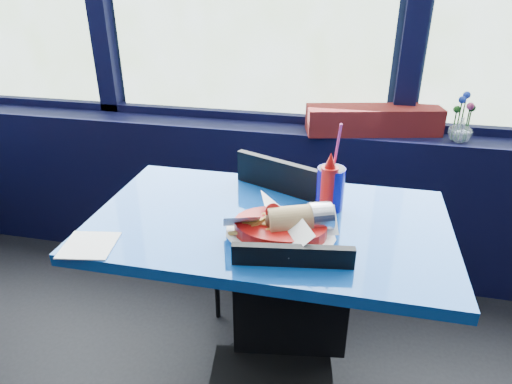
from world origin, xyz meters
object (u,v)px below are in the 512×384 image
object	(u,v)px
chair_near_back	(272,231)
soda_cup	(330,188)
chair_near_front	(279,363)
planter_box	(373,120)
food_basket	(282,227)
ketchup_bottle	(329,186)
flower_vase	(461,127)
near_table	(268,264)

from	to	relation	value
chair_near_back	soda_cup	size ratio (longest dim) A/B	2.68
chair_near_front	chair_near_back	world-z (taller)	chair_near_back
soda_cup	chair_near_front	bearing A→B (deg)	-100.92
planter_box	food_basket	distance (m)	1.00
ketchup_bottle	soda_cup	size ratio (longest dim) A/B	0.68
ketchup_bottle	soda_cup	world-z (taller)	soda_cup
chair_near_front	chair_near_back	xyz separation A→B (m)	(-0.15, 0.68, 0.03)
planter_box	flower_vase	bearing A→B (deg)	-18.91
planter_box	chair_near_front	bearing A→B (deg)	-114.64
ketchup_bottle	soda_cup	distance (m)	0.03
flower_vase	soda_cup	world-z (taller)	soda_cup
chair_near_front	food_basket	size ratio (longest dim) A/B	2.56
chair_near_back	planter_box	xyz separation A→B (m)	(0.39, 0.52, 0.36)
near_table	chair_near_back	xyz separation A→B (m)	(-0.05, 0.33, -0.07)
chair_near_back	flower_vase	distance (m)	0.99
chair_near_front	flower_vase	bearing A→B (deg)	53.01
chair_near_back	chair_near_front	bearing A→B (deg)	125.58
chair_near_front	soda_cup	bearing A→B (deg)	70.45
near_table	ketchup_bottle	size ratio (longest dim) A/B	5.43
food_basket	planter_box	bearing A→B (deg)	75.71
near_table	planter_box	world-z (taller)	planter_box
chair_near_back	soda_cup	bearing A→B (deg)	162.78
near_table	soda_cup	size ratio (longest dim) A/B	3.68
chair_near_front	flower_vase	xyz separation A→B (m)	(0.63, 1.16, 0.40)
food_basket	flower_vase	bearing A→B (deg)	56.04
planter_box	ketchup_bottle	world-z (taller)	ketchup_bottle
chair_near_front	chair_near_back	bearing A→B (deg)	93.90
flower_vase	ketchup_bottle	bearing A→B (deg)	-127.20
chair_near_front	flower_vase	distance (m)	1.38
chair_near_back	soda_cup	distance (m)	0.46
food_basket	ketchup_bottle	world-z (taller)	ketchup_bottle
chair_near_front	chair_near_back	size ratio (longest dim) A/B	0.93
chair_near_front	flower_vase	size ratio (longest dim) A/B	3.59
food_basket	near_table	bearing A→B (deg)	122.35
flower_vase	food_basket	xyz separation A→B (m)	(-0.67, -0.92, -0.08)
near_table	planter_box	size ratio (longest dim) A/B	1.90
near_table	food_basket	bearing A→B (deg)	-59.50
flower_vase	ketchup_bottle	xyz separation A→B (m)	(-0.54, -0.71, -0.02)
flower_vase	food_basket	size ratio (longest dim) A/B	0.71
near_table	ketchup_bottle	world-z (taller)	ketchup_bottle
chair_near_front	soda_cup	xyz separation A→B (m)	(0.09, 0.47, 0.36)
planter_box	soda_cup	xyz separation A→B (m)	(-0.15, -0.73, -0.03)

